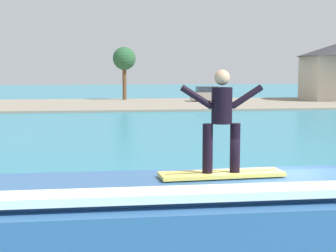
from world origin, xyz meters
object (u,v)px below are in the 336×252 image
Objects in this scene: surfboard at (222,174)px; car_far_shore at (209,95)px; wave_crest at (214,236)px; surfer at (222,115)px; tree_tall_bare at (124,60)px.

car_far_shore is (10.53, 48.75, -1.00)m from surfboard.
surfer is at bearing -68.11° from wave_crest.
surfer is at bearing -91.42° from tree_tall_bare.
surfer is 49.95m from car_far_shore.
surfer reaches higher than surfboard.
surfer reaches higher than wave_crest.
surfer is (-0.02, -0.03, 0.92)m from surfboard.
tree_tall_bare is (1.32, 53.27, 2.05)m from surfer.
wave_crest is at bearing -102.31° from car_far_shore.
wave_crest is at bearing 111.89° from surfer.
surfer is 53.33m from tree_tall_bare.
surfer is 0.25× the size of tree_tall_bare.
car_far_shore is at bearing 77.80° from surfer.
car_far_shore is 0.66× the size of tree_tall_bare.
car_far_shore is (10.55, 48.79, -1.92)m from surfer.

